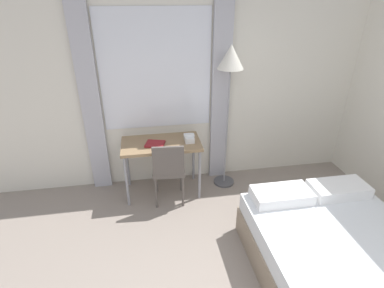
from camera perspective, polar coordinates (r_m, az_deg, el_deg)
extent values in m
cube|color=silver|center=(4.04, -0.01, 10.60)|extent=(5.64, 0.05, 2.70)
cube|color=white|center=(3.90, -6.89, 13.59)|extent=(1.40, 0.01, 1.50)
cube|color=#B2B2BC|center=(3.99, -18.86, 8.16)|extent=(0.24, 0.06, 2.60)
cube|color=#B2B2BC|center=(4.06, 5.46, 9.83)|extent=(0.24, 0.06, 2.60)
cube|color=#937551|center=(3.89, -5.90, 0.03)|extent=(1.02, 0.55, 0.04)
cylinder|color=gray|center=(3.88, -12.33, -7.04)|extent=(0.04, 0.04, 0.72)
cylinder|color=gray|center=(3.93, 1.49, -5.91)|extent=(0.04, 0.04, 0.72)
cylinder|color=gray|center=(4.28, -12.18, -3.58)|extent=(0.04, 0.04, 0.72)
cylinder|color=gray|center=(4.32, 0.31, -2.60)|extent=(0.04, 0.04, 0.72)
cube|color=#59514C|center=(3.86, -4.49, -4.69)|extent=(0.43, 0.43, 0.05)
cube|color=#59514C|center=(3.59, -4.54, -3.25)|extent=(0.38, 0.06, 0.38)
cylinder|color=#59514C|center=(3.86, -6.85, -9.26)|extent=(0.03, 0.03, 0.45)
cylinder|color=#59514C|center=(3.86, -1.73, -9.04)|extent=(0.03, 0.03, 0.45)
cylinder|color=#59514C|center=(4.14, -6.79, -6.48)|extent=(0.03, 0.03, 0.45)
cylinder|color=#59514C|center=(4.14, -2.05, -6.27)|extent=(0.03, 0.03, 0.45)
cube|color=gray|center=(3.28, 27.64, -22.39)|extent=(1.47, 2.02, 0.32)
cube|color=silver|center=(3.10, 28.71, -19.17)|extent=(1.44, 1.98, 0.20)
cube|color=white|center=(3.34, 16.68, -9.30)|extent=(0.62, 0.32, 0.12)
cube|color=white|center=(3.66, 26.12, -7.69)|extent=(0.62, 0.32, 0.12)
cylinder|color=#4C4C51|center=(4.44, 6.07, -7.11)|extent=(0.29, 0.29, 0.03)
cylinder|color=gray|center=(4.03, 6.64, 2.69)|extent=(0.02, 0.02, 1.63)
cone|color=silver|center=(3.74, 7.44, 16.18)|extent=(0.32, 0.32, 0.29)
cube|color=white|center=(3.88, -0.56, 1.07)|extent=(0.12, 0.19, 0.07)
cube|color=white|center=(3.86, -0.56, 1.70)|extent=(0.13, 0.07, 0.02)
cube|color=maroon|center=(3.82, -7.05, 0.02)|extent=(0.28, 0.25, 0.02)
cube|color=white|center=(3.82, -7.05, 0.08)|extent=(0.26, 0.24, 0.01)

